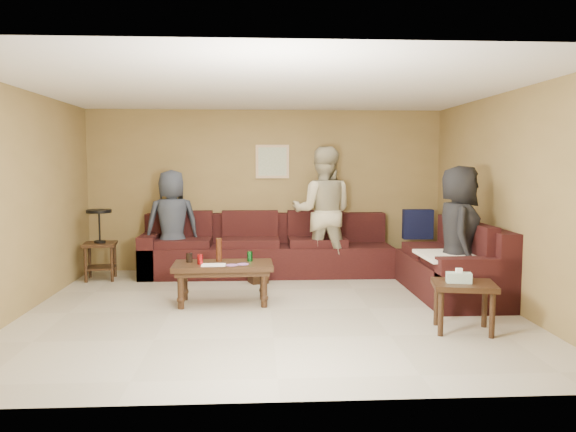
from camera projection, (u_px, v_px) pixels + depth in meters
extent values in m
plane|color=#B9B29C|center=(271.00, 310.00, 6.43)|extent=(5.50, 5.50, 0.00)
cube|color=silver|center=(270.00, 93.00, 6.20)|extent=(5.50, 5.00, 0.10)
cube|color=olive|center=(266.00, 190.00, 8.80)|extent=(5.50, 0.10, 2.50)
cube|color=olive|center=(280.00, 226.00, 3.83)|extent=(5.50, 0.10, 2.50)
cube|color=olive|center=(20.00, 202.00, 6.16)|extent=(0.10, 5.00, 2.50)
cube|color=olive|center=(508.00, 200.00, 6.47)|extent=(0.10, 5.00, 2.50)
cube|color=#341111|center=(267.00, 260.00, 8.45)|extent=(3.70, 0.90, 0.45)
cube|color=#341111|center=(266.00, 228.00, 8.73)|extent=(3.70, 0.24, 0.45)
cube|color=#341111|center=(151.00, 255.00, 8.34)|extent=(0.24, 0.90, 0.63)
cube|color=#341111|center=(450.00, 277.00, 7.14)|extent=(0.90, 2.00, 0.45)
cube|color=#341111|center=(476.00, 242.00, 7.12)|extent=(0.24, 2.00, 0.45)
cube|color=#341111|center=(477.00, 286.00, 6.26)|extent=(0.90, 0.24, 0.63)
cube|color=black|center=(418.00, 224.00, 8.53)|extent=(0.45, 0.14, 0.45)
cube|color=white|center=(464.00, 256.00, 6.66)|extent=(1.00, 0.85, 0.04)
cube|color=#341E11|center=(223.00, 266.00, 6.68)|extent=(1.19, 0.61, 0.06)
cube|color=#341E11|center=(223.00, 271.00, 6.68)|extent=(1.10, 0.53, 0.05)
cylinder|color=#341E11|center=(181.00, 291.00, 6.45)|extent=(0.07, 0.07, 0.43)
cylinder|color=#341E11|center=(264.00, 289.00, 6.53)|extent=(0.07, 0.07, 0.43)
cylinder|color=#341E11|center=(185.00, 283.00, 6.88)|extent=(0.07, 0.07, 0.43)
cylinder|color=#341E11|center=(263.00, 282.00, 6.95)|extent=(0.07, 0.07, 0.43)
cylinder|color=red|center=(200.00, 259.00, 6.60)|extent=(0.07, 0.07, 0.12)
cylinder|color=#126A26|center=(250.00, 256.00, 6.80)|extent=(0.07, 0.07, 0.12)
cylinder|color=#3D1C0D|center=(219.00, 250.00, 6.78)|extent=(0.07, 0.07, 0.28)
cylinder|color=black|center=(189.00, 258.00, 6.72)|extent=(0.08, 0.08, 0.11)
cube|color=white|center=(214.00, 265.00, 6.54)|extent=(0.28, 0.23, 0.00)
cylinder|color=#E65180|center=(232.00, 265.00, 6.52)|extent=(0.14, 0.14, 0.01)
cylinder|color=#E65180|center=(243.00, 264.00, 6.59)|extent=(0.14, 0.14, 0.01)
cube|color=#341E11|center=(100.00, 244.00, 8.05)|extent=(0.50, 0.50, 0.04)
cube|color=#341E11|center=(101.00, 267.00, 8.08)|extent=(0.44, 0.44, 0.03)
cylinder|color=#341E11|center=(85.00, 264.00, 7.87)|extent=(0.04, 0.04, 0.52)
cylinder|color=#341E11|center=(112.00, 264.00, 7.93)|extent=(0.04, 0.04, 0.52)
cylinder|color=#341E11|center=(90.00, 260.00, 8.22)|extent=(0.04, 0.04, 0.52)
cylinder|color=#341E11|center=(115.00, 259.00, 8.28)|extent=(0.04, 0.04, 0.52)
cylinder|color=black|center=(100.00, 242.00, 8.05)|extent=(0.16, 0.16, 0.03)
cylinder|color=black|center=(99.00, 226.00, 8.03)|extent=(0.03, 0.03, 0.43)
cylinder|color=black|center=(99.00, 211.00, 8.01)|extent=(0.36, 0.36, 0.04)
cube|color=#341E11|center=(464.00, 285.00, 5.57)|extent=(0.69, 0.60, 0.05)
cylinder|color=#341E11|center=(441.00, 312.00, 5.44)|extent=(0.05, 0.05, 0.47)
cylinder|color=#341E11|center=(492.00, 314.00, 5.37)|extent=(0.05, 0.05, 0.47)
cylinder|color=#341E11|center=(436.00, 303.00, 5.81)|extent=(0.05, 0.05, 0.47)
cylinder|color=#341E11|center=(485.00, 305.00, 5.74)|extent=(0.05, 0.05, 0.47)
cube|color=silver|center=(459.00, 278.00, 5.56)|extent=(0.26, 0.17, 0.10)
cube|color=white|center=(459.00, 271.00, 5.55)|extent=(0.06, 0.04, 0.05)
cube|color=#341E11|center=(258.00, 273.00, 7.87)|extent=(0.30, 0.30, 0.28)
cube|color=tan|center=(272.00, 162.00, 8.74)|extent=(0.52, 0.03, 0.52)
cube|color=beige|center=(272.00, 162.00, 8.73)|extent=(0.44, 0.01, 0.44)
imported|color=#2B313C|center=(172.00, 224.00, 8.21)|extent=(0.88, 0.69, 1.58)
imported|color=tan|center=(323.00, 212.00, 8.28)|extent=(1.04, 0.87, 1.92)
imported|color=black|center=(459.00, 234.00, 6.73)|extent=(0.71, 0.91, 1.65)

